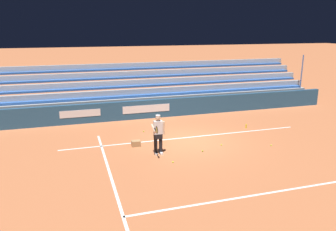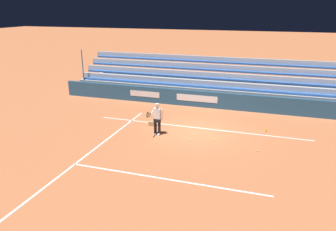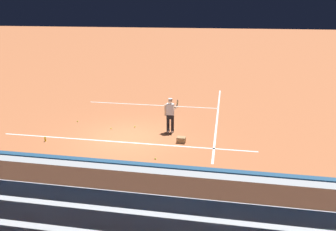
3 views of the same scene
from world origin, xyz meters
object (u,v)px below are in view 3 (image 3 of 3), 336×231
at_px(tennis_ball_near_player, 168,123).
at_px(tennis_player, 170,115).
at_px(ball_box_cardboard, 181,140).
at_px(tennis_ball_toward_net, 78,121).
at_px(tennis_ball_by_box, 155,159).
at_px(tennis_ball_stray_back, 135,127).
at_px(water_bottle, 45,139).
at_px(tennis_ball_on_baseline, 111,128).

bearing_deg(tennis_ball_near_player, tennis_player, -73.72).
xyz_separation_m(ball_box_cardboard, tennis_ball_toward_net, (-5.88, 1.78, -0.10)).
relative_size(tennis_ball_by_box, tennis_ball_stray_back, 1.00).
bearing_deg(water_bottle, tennis_ball_near_player, 32.40).
relative_size(tennis_ball_on_baseline, tennis_ball_stray_back, 1.00).
relative_size(tennis_ball_on_baseline, tennis_ball_toward_net, 1.00).
height_order(ball_box_cardboard, tennis_ball_by_box, ball_box_cardboard).
xyz_separation_m(tennis_ball_stray_back, water_bottle, (-3.56, -2.50, 0.08)).
distance_m(tennis_ball_near_player, tennis_ball_by_box, 4.22).
relative_size(tennis_ball_by_box, tennis_ball_toward_net, 1.00).
xyz_separation_m(tennis_ball_on_baseline, water_bottle, (-2.45, -2.05, 0.08)).
xyz_separation_m(tennis_ball_on_baseline, tennis_ball_by_box, (2.94, -2.99, 0.00)).
distance_m(tennis_ball_on_baseline, water_bottle, 3.19).
bearing_deg(water_bottle, tennis_ball_stray_back, 35.03).
relative_size(tennis_player, water_bottle, 7.80).
bearing_deg(tennis_ball_stray_back, tennis_ball_toward_net, 175.33).
relative_size(tennis_player, tennis_ball_near_player, 25.98).
bearing_deg(tennis_ball_by_box, ball_box_cardboard, 67.42).
bearing_deg(tennis_ball_near_player, ball_box_cardboard, -66.00).
xyz_separation_m(tennis_ball_stray_back, tennis_ball_toward_net, (-3.26, 0.27, 0.00)).
height_order(tennis_ball_on_baseline, water_bottle, water_bottle).
distance_m(tennis_ball_near_player, tennis_ball_on_baseline, 2.98).
relative_size(tennis_ball_by_box, water_bottle, 0.30).
height_order(tennis_ball_on_baseline, tennis_ball_stray_back, same).
distance_m(ball_box_cardboard, tennis_ball_near_player, 2.52).
distance_m(ball_box_cardboard, tennis_ball_toward_net, 6.15).
distance_m(tennis_player, tennis_ball_toward_net, 5.28).
distance_m(ball_box_cardboard, tennis_ball_on_baseline, 3.89).
xyz_separation_m(tennis_ball_near_player, tennis_ball_by_box, (0.22, -4.22, 0.00)).
height_order(ball_box_cardboard, tennis_ball_near_player, ball_box_cardboard).
distance_m(tennis_ball_stray_back, water_bottle, 4.35).
bearing_deg(tennis_ball_near_player, tennis_ball_stray_back, -154.01).
relative_size(ball_box_cardboard, tennis_ball_toward_net, 6.06).
height_order(tennis_ball_by_box, tennis_ball_stray_back, same).
height_order(tennis_ball_by_box, tennis_ball_toward_net, same).
bearing_deg(tennis_ball_on_baseline, tennis_ball_stray_back, 21.98).
height_order(ball_box_cardboard, tennis_ball_stray_back, ball_box_cardboard).
bearing_deg(tennis_player, water_bottle, -158.05).
distance_m(tennis_player, tennis_ball_by_box, 3.26).
relative_size(tennis_ball_stray_back, tennis_ball_toward_net, 1.00).
relative_size(tennis_player, ball_box_cardboard, 4.29).
xyz_separation_m(tennis_ball_near_player, tennis_ball_stray_back, (-1.60, -0.78, 0.00)).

